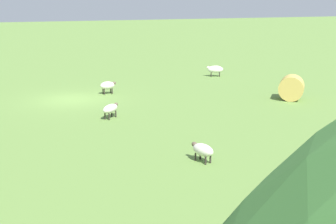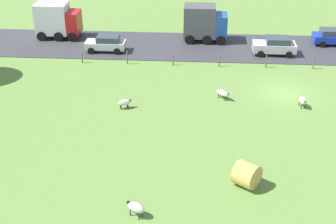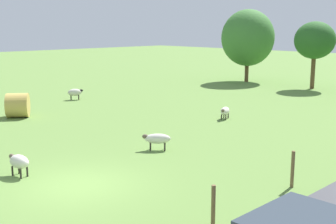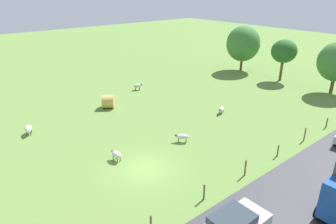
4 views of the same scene
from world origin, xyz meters
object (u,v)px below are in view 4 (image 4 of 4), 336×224
object	(u,v)px
sheep_0	(28,129)
tree_2	(243,44)
sheep_4	(116,154)
hay_bale_0	(108,102)
sheep_1	(138,86)
sheep_2	(221,109)
sheep_3	(182,137)
tree_0	(284,51)

from	to	relation	value
sheep_0	tree_2	xyz separation A→B (m)	(-1.89, 33.12, 3.73)
sheep_4	sheep_0	bearing A→B (deg)	-156.79
hay_bale_0	sheep_0	bearing A→B (deg)	-82.60
sheep_1	sheep_4	xyz separation A→B (m)	(13.30, -10.99, -0.01)
sheep_2	tree_2	xyz separation A→B (m)	(-9.82, 15.82, 3.80)
sheep_4	hay_bale_0	xyz separation A→B (m)	(-10.18, 4.97, 0.19)
sheep_0	hay_bale_0	xyz separation A→B (m)	(-1.15, 8.84, 0.18)
sheep_3	sheep_0	bearing A→B (deg)	-135.47
sheep_1	sheep_3	distance (m)	15.13
hay_bale_0	tree_0	world-z (taller)	tree_0
sheep_1	tree_0	size ratio (longest dim) A/B	0.20
sheep_2	tree_0	size ratio (longest dim) A/B	0.19
hay_bale_0	tree_0	distance (m)	25.26
sheep_0	hay_bale_0	bearing A→B (deg)	97.40
hay_bale_0	tree_0	xyz separation A→B (m)	(6.29, 24.22, 3.45)
sheep_2	sheep_3	bearing A→B (deg)	-74.30
hay_bale_0	tree_2	bearing A→B (deg)	91.74
sheep_1	sheep_4	size ratio (longest dim) A/B	1.08
sheep_4	tree_2	size ratio (longest dim) A/B	0.15
sheep_1	sheep_3	world-z (taller)	sheep_1
sheep_2	sheep_3	distance (m)	7.73
sheep_0	tree_2	world-z (taller)	tree_2
sheep_2	tree_2	size ratio (longest dim) A/B	0.16
sheep_1	sheep_4	world-z (taller)	sheep_1
sheep_3	sheep_4	size ratio (longest dim) A/B	1.07
sheep_3	tree_2	world-z (taller)	tree_2
sheep_4	tree_2	bearing A→B (deg)	110.47
tree_0	sheep_2	bearing A→B (deg)	-79.99
sheep_0	tree_2	distance (m)	33.38
sheep_1	sheep_2	size ratio (longest dim) A/B	1.03
sheep_3	tree_2	bearing A→B (deg)	117.11
sheep_2	tree_2	bearing A→B (deg)	121.82
sheep_2	hay_bale_0	world-z (taller)	hay_bale_0
hay_bale_0	tree_2	size ratio (longest dim) A/B	0.21
sheep_1	tree_2	world-z (taller)	tree_2
sheep_0	tree_0	xyz separation A→B (m)	(5.14, 33.06, 3.63)
sheep_1	sheep_3	bearing A→B (deg)	-19.31
sheep_1	tree_2	bearing A→B (deg)	82.58
sheep_0	sheep_4	size ratio (longest dim) A/B	1.21
sheep_1	tree_2	xyz separation A→B (m)	(2.38, 18.26, 3.72)
sheep_1	sheep_2	bearing A→B (deg)	11.30
sheep_0	tree_2	size ratio (longest dim) A/B	0.19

